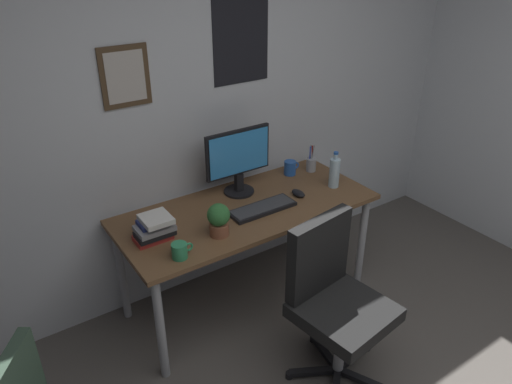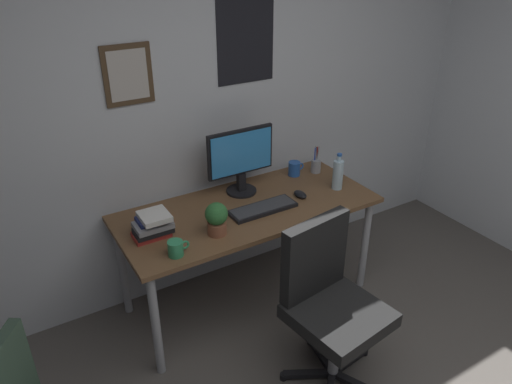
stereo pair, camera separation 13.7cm
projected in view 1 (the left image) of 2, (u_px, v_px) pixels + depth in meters
wall_back at (205, 101)px, 3.06m from camera, size 4.40×0.10×2.60m
desk at (247, 217)px, 3.07m from camera, size 1.63×0.71×0.72m
office_chair at (333, 295)px, 2.59m from camera, size 0.57×0.57×0.95m
monitor at (238, 159)px, 3.09m from camera, size 0.46×0.20×0.43m
keyboard at (262, 208)px, 2.99m from camera, size 0.43×0.15×0.03m
computer_mouse at (298, 193)px, 3.15m from camera, size 0.06×0.11×0.04m
water_bottle at (334, 172)px, 3.23m from camera, size 0.07×0.07×0.25m
coffee_mug_near at (180, 251)px, 2.54m from camera, size 0.12×0.08×0.09m
coffee_mug_far at (290, 168)px, 3.42m from camera, size 0.12×0.08×0.10m
potted_plant at (219, 219)px, 2.70m from camera, size 0.13×0.13×0.19m
pen_cup at (311, 164)px, 3.47m from camera, size 0.07×0.07×0.20m
book_stack_left at (154, 228)px, 2.67m from camera, size 0.22×0.17×0.15m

